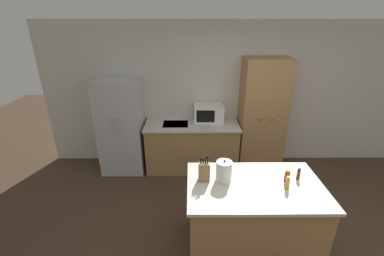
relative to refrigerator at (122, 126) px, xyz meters
name	(u,v)px	position (x,y,z in m)	size (l,w,h in m)	color
ground_plane	(268,254)	(2.15, -1.98, -0.84)	(14.00, 14.00, 0.00)	#423021
wall_back	(241,96)	(2.15, 0.35, 0.46)	(7.20, 0.06, 2.60)	beige
refrigerator	(122,126)	(0.00, 0.00, 0.00)	(0.74, 0.67, 1.68)	#B7BABC
back_counter	(192,146)	(1.25, 0.00, -0.40)	(1.67, 0.68, 0.88)	#9E7547
pantry_cabinet	(262,116)	(2.49, 0.04, 0.17)	(0.77, 0.58, 2.02)	#9E7547
kitchen_island	(251,218)	(1.93, -1.88, -0.37)	(1.49, 0.93, 0.93)	#9E7547
microwave	(209,113)	(1.55, 0.13, 0.19)	(0.53, 0.34, 0.31)	white
knife_block	(204,172)	(1.37, -1.80, 0.20)	(0.12, 0.08, 0.32)	#9E7547
spice_bottle_tall_dark	(287,183)	(2.25, -1.95, 0.16)	(0.04, 0.04, 0.15)	gold
spice_bottle_short_red	(287,176)	(2.29, -1.82, 0.16)	(0.06, 0.06, 0.15)	#B2281E
spice_bottle_amber_oil	(299,174)	(2.44, -1.77, 0.15)	(0.04, 0.04, 0.14)	#563319
kettle	(224,171)	(1.59, -1.79, 0.21)	(0.18, 0.18, 0.26)	white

